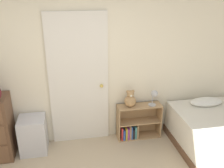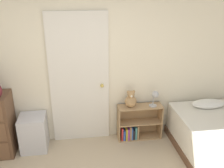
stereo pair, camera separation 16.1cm
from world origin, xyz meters
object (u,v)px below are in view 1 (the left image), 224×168
storage_bin (33,135)px  desk_lamp (154,95)px  bookshelf (136,124)px  teddy_bear (130,99)px

storage_bin → desk_lamp: 1.99m
desk_lamp → bookshelf: bearing=170.8°
storage_bin → bookshelf: 1.65m
teddy_bear → desk_lamp: size_ratio=1.06×
storage_bin → teddy_bear: teddy_bear is taller
bookshelf → teddy_bear: (-0.11, -0.01, 0.47)m
teddy_bear → desk_lamp: teddy_bear is taller
bookshelf → storage_bin: bearing=-177.2°
storage_bin → desk_lamp: size_ratio=2.11×
storage_bin → desk_lamp: bearing=1.0°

